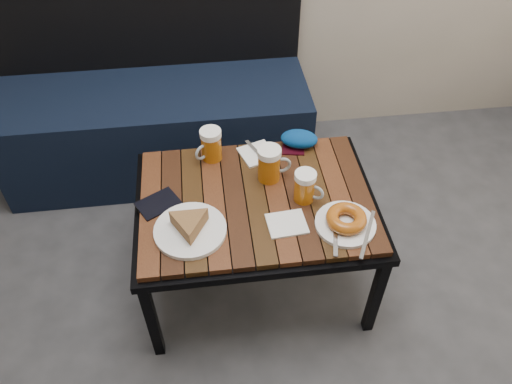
{
  "coord_description": "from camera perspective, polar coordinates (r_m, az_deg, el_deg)",
  "views": [
    {
      "loc": [
        0.05,
        -0.19,
        1.72
      ],
      "look_at": [
        0.2,
        1.0,
        0.5
      ],
      "focal_mm": 35.0,
      "sensor_mm": 36.0,
      "label": 1
    }
  ],
  "objects": [
    {
      "name": "bench",
      "position": [
        2.44,
        -11.2,
        8.13
      ],
      "size": [
        1.4,
        0.5,
        0.95
      ],
      "color": "black",
      "rests_on": "ground"
    },
    {
      "name": "cafe_table",
      "position": [
        1.76,
        0.0,
        -1.65
      ],
      "size": [
        0.84,
        0.62,
        0.47
      ],
      "color": "black",
      "rests_on": "ground"
    },
    {
      "name": "beer_mug_left",
      "position": [
        1.85,
        -5.2,
        5.4
      ],
      "size": [
        0.12,
        0.1,
        0.13
      ],
      "rotation": [
        0.0,
        0.0,
        3.77
      ],
      "color": "#AD5A0E",
      "rests_on": "cafe_table"
    },
    {
      "name": "beer_mug_centre",
      "position": [
        1.75,
        1.59,
        3.23
      ],
      "size": [
        0.12,
        0.08,
        0.13
      ],
      "rotation": [
        0.0,
        0.0,
        0.05
      ],
      "color": "#AD5A0E",
      "rests_on": "cafe_table"
    },
    {
      "name": "beer_mug_right",
      "position": [
        1.69,
        5.65,
        0.62
      ],
      "size": [
        0.11,
        0.1,
        0.12
      ],
      "rotation": [
        0.0,
        0.0,
        -0.59
      ],
      "color": "#AD5A0E",
      "rests_on": "cafe_table"
    },
    {
      "name": "plate_pie",
      "position": [
        1.62,
        -7.58,
        -3.92
      ],
      "size": [
        0.24,
        0.24,
        0.07
      ],
      "color": "white",
      "rests_on": "cafe_table"
    },
    {
      "name": "plate_bagel",
      "position": [
        1.65,
        10.24,
        -3.28
      ],
      "size": [
        0.21,
        0.25,
        0.06
      ],
      "color": "white",
      "rests_on": "cafe_table"
    },
    {
      "name": "napkin_left",
      "position": [
        1.89,
        0.12,
        4.43
      ],
      "size": [
        0.15,
        0.15,
        0.01
      ],
      "rotation": [
        0.0,
        0.0,
        0.33
      ],
      "color": "white",
      "rests_on": "cafe_table"
    },
    {
      "name": "napkin_right",
      "position": [
        1.65,
        3.54,
        -3.64
      ],
      "size": [
        0.13,
        0.12,
        0.01
      ],
      "rotation": [
        0.0,
        0.0,
        0.08
      ],
      "color": "white",
      "rests_on": "cafe_table"
    },
    {
      "name": "passport_navy",
      "position": [
        1.74,
        -11.12,
        -1.3
      ],
      "size": [
        0.17,
        0.15,
        0.01
      ],
      "primitive_type": "cube",
      "rotation": [
        0.0,
        0.0,
        -1.06
      ],
      "color": "black",
      "rests_on": "cafe_table"
    },
    {
      "name": "passport_burgundy",
      "position": [
        1.94,
        4.28,
        5.39
      ],
      "size": [
        0.1,
        0.13,
        0.01
      ],
      "primitive_type": "cube",
      "rotation": [
        0.0,
        0.0,
        -0.18
      ],
      "color": "black",
      "rests_on": "cafe_table"
    },
    {
      "name": "knit_pouch",
      "position": [
        1.92,
        4.96,
        6.07
      ],
      "size": [
        0.16,
        0.13,
        0.06
      ],
      "primitive_type": "ellipsoid",
      "rotation": [
        0.0,
        0.0,
        -0.26
      ],
      "color": "#040B78",
      "rests_on": "cafe_table"
    }
  ]
}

